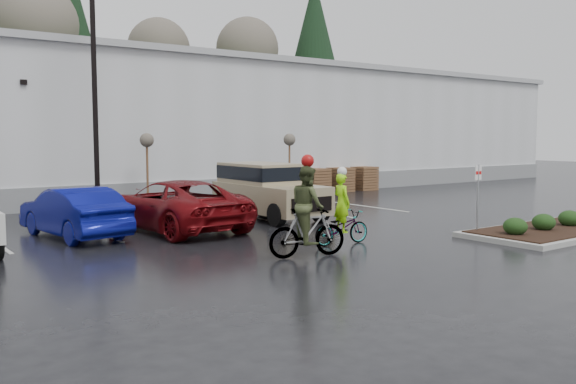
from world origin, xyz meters
TOP-DOWN VIEW (x-y plane):
  - ground at (0.00, 0.00)m, footprint 120.00×120.00m
  - warehouse at (0.00, 21.99)m, footprint 60.50×15.50m
  - wooded_ridge at (0.00, 45.00)m, footprint 80.00×25.00m
  - lamppost at (-4.00, 12.00)m, footprint 0.50×1.00m
  - sapling_mid at (-1.50, 13.00)m, footprint 0.60×0.60m
  - sapling_east at (6.00, 13.00)m, footprint 0.60×0.60m
  - pallet_stack_a at (8.50, 14.00)m, footprint 1.20×1.20m
  - pallet_stack_b at (10.20, 14.00)m, footprint 1.20×1.20m
  - pallet_stack_c at (12.00, 14.00)m, footprint 1.20×1.20m
  - curb_island at (7.00, -1.00)m, footprint 8.00×3.00m
  - mulch_bed at (7.00, -1.00)m, footprint 7.60×2.60m
  - shrub_a at (4.00, -1.00)m, footprint 0.70×0.70m
  - shrub_b at (5.50, -1.00)m, footprint 0.70×0.70m
  - shrub_c at (7.00, -1.00)m, footprint 0.70×0.70m
  - fire_lane_sign at (3.80, 0.20)m, footprint 0.30×0.05m
  - car_blue at (-6.36, 7.24)m, footprint 2.22×4.83m
  - car_red at (-3.26, 6.73)m, footprint 3.18×6.14m
  - suv_tan at (0.85, 7.22)m, footprint 2.20×5.10m
  - cyclist_hivis at (-0.60, 1.50)m, footprint 1.86×0.76m
  - cyclist_olive at (-2.50, 0.64)m, footprint 2.09×1.06m

SIDE VIEW (x-z plane):
  - ground at x=0.00m, z-range 0.00..0.00m
  - curb_island at x=7.00m, z-range 0.00..0.15m
  - mulch_bed at x=7.00m, z-range 0.15..0.19m
  - shrub_a at x=4.00m, z-range 0.15..0.67m
  - shrub_b at x=5.50m, z-range 0.15..0.67m
  - shrub_c at x=7.00m, z-range 0.15..0.67m
  - pallet_stack_a at x=8.50m, z-range 0.00..1.35m
  - pallet_stack_b at x=10.20m, z-range 0.00..1.35m
  - pallet_stack_c at x=12.00m, z-range 0.00..1.35m
  - cyclist_hivis at x=-0.60m, z-range -0.42..1.79m
  - car_blue at x=-6.36m, z-range 0.00..1.53m
  - car_red at x=-3.26m, z-range 0.00..1.65m
  - cyclist_olive at x=-2.50m, z-range -0.37..2.24m
  - suv_tan at x=0.85m, z-range 0.00..2.06m
  - fire_lane_sign at x=3.80m, z-range 0.31..2.51m
  - sapling_mid at x=-1.50m, z-range 1.13..4.33m
  - sapling_east at x=6.00m, z-range 1.13..4.33m
  - wooded_ridge at x=0.00m, z-range 0.00..6.00m
  - warehouse at x=0.00m, z-range 0.05..7.25m
  - lamppost at x=-4.00m, z-range 1.07..10.30m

